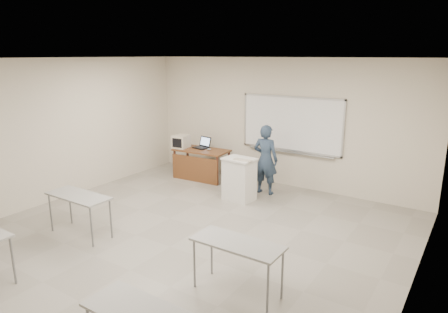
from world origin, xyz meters
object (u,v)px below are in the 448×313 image
Objects in this scene: podium at (239,179)px; presenter at (266,160)px; whiteboard at (291,125)px; laptop at (202,145)px; mouse at (209,149)px; instructor_desk at (199,159)px; crt_monitor at (181,142)px; keyboard at (243,160)px.

podium is 0.80m from presenter.
whiteboard is 2.36m from laptop.
mouse is (-1.90, -0.62, -0.71)m from whiteboard.
presenter is (1.87, -0.00, 0.25)m from instructor_desk.
crt_monitor is 0.54m from laptop.
crt_monitor reaches higher than mouse.
laptop is (-0.10, 0.27, 0.28)m from instructor_desk.
presenter is at bearing -3.81° from instructor_desk.
podium is at bearing -35.53° from mouse.
instructor_desk is 0.67m from crt_monitor.
laptop is 2.15m from keyboard.
laptop is at bearing 106.67° from instructor_desk.
whiteboard is 6.15× the size of crt_monitor.
whiteboard is at bearing 13.75° from mouse.
whiteboard reaches higher than instructor_desk.
podium is 1.67m from mouse.
crt_monitor is at bearing -2.83° from presenter.
crt_monitor is at bearing -171.16° from mouse.
keyboard is at bearing -33.92° from podium.
laptop is 0.23× the size of presenter.
instructor_desk is 1.88m from presenter.
podium reaches higher than mouse.
laptop reaches higher than keyboard.
whiteboard is 1.58× the size of presenter.
whiteboard is 2.43m from instructor_desk.
mouse is (-1.40, 0.85, 0.30)m from podium.
laptop is (-2.20, -0.51, -0.67)m from whiteboard.
podium is (-0.50, -1.47, -1.01)m from whiteboard.
laptop is at bearing 155.32° from podium.
presenter is at bearing 73.52° from podium.
podium is at bearing 138.92° from keyboard.
laptop is 0.32m from mouse.
crt_monitor is 3.69× the size of mouse.
laptop is at bearing 25.00° from crt_monitor.
crt_monitor is (-2.65, -0.79, -0.57)m from whiteboard.
whiteboard reaches higher than mouse.
instructor_desk is 0.35m from mouse.
whiteboard is at bearing 9.46° from crt_monitor.
mouse is at bearing 153.48° from podium.
laptop is 3.38× the size of mouse.
instructor_desk is 1.97m from keyboard.
podium is 1.98m from laptop.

